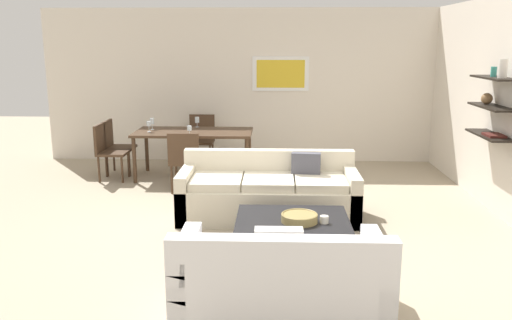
{
  "coord_description": "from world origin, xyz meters",
  "views": [
    {
      "loc": [
        0.22,
        -5.93,
        2.13
      ],
      "look_at": [
        -0.0,
        0.2,
        0.75
      ],
      "focal_mm": 37.11,
      "sensor_mm": 36.0,
      "label": 1
    }
  ],
  "objects_px": {
    "dining_chair_left_near": "(107,148)",
    "wine_glass_head": "(197,120)",
    "candle_jar": "(324,220)",
    "wine_glass_left_far": "(152,122)",
    "loveseat_white": "(281,281)",
    "dining_chair_left_far": "(115,143)",
    "dining_chair_foot": "(185,158)",
    "coffee_table": "(292,238)",
    "dining_table": "(194,135)",
    "dining_chair_head": "(201,137)",
    "decorative_bowl": "(299,217)",
    "wine_glass_foot": "(189,129)",
    "wine_glass_left_near": "(149,124)",
    "sofa_beige": "(269,194)"
  },
  "relations": [
    {
      "from": "loveseat_white",
      "to": "dining_chair_head",
      "type": "relative_size",
      "value": 1.88
    },
    {
      "from": "coffee_table",
      "to": "candle_jar",
      "type": "relative_size",
      "value": 13.36
    },
    {
      "from": "dining_chair_head",
      "to": "wine_glass_head",
      "type": "xyz_separation_m",
      "value": [
        -0.0,
        -0.47,
        0.36
      ]
    },
    {
      "from": "dining_table",
      "to": "coffee_table",
      "type": "bearing_deg",
      "value": -64.77
    },
    {
      "from": "decorative_bowl",
      "to": "dining_chair_foot",
      "type": "relative_size",
      "value": 0.41
    },
    {
      "from": "dining_table",
      "to": "wine_glass_foot",
      "type": "relative_size",
      "value": 12.5
    },
    {
      "from": "dining_chair_foot",
      "to": "dining_chair_head",
      "type": "xyz_separation_m",
      "value": [
        0.0,
        1.72,
        0.0
      ]
    },
    {
      "from": "decorative_bowl",
      "to": "wine_glass_foot",
      "type": "height_order",
      "value": "wine_glass_foot"
    },
    {
      "from": "wine_glass_head",
      "to": "wine_glass_foot",
      "type": "bearing_deg",
      "value": -90.0
    },
    {
      "from": "sofa_beige",
      "to": "dining_table",
      "type": "height_order",
      "value": "sofa_beige"
    },
    {
      "from": "loveseat_white",
      "to": "dining_chair_left_near",
      "type": "xyz_separation_m",
      "value": [
        -2.66,
        4.11,
        0.21
      ]
    },
    {
      "from": "coffee_table",
      "to": "wine_glass_foot",
      "type": "bearing_deg",
      "value": 118.34
    },
    {
      "from": "coffee_table",
      "to": "candle_jar",
      "type": "xyz_separation_m",
      "value": [
        0.31,
        -0.09,
        0.23
      ]
    },
    {
      "from": "decorative_bowl",
      "to": "dining_chair_head",
      "type": "bearing_deg",
      "value": 110.81
    },
    {
      "from": "wine_glass_head",
      "to": "dining_chair_left_near",
      "type": "bearing_deg",
      "value": -155.76
    },
    {
      "from": "dining_chair_head",
      "to": "wine_glass_foot",
      "type": "distance_m",
      "value": 1.3
    },
    {
      "from": "dining_table",
      "to": "decorative_bowl",
      "type": "bearing_deg",
      "value": -64.22
    },
    {
      "from": "dining_chair_left_far",
      "to": "wine_glass_left_far",
      "type": "bearing_deg",
      "value": -8.1
    },
    {
      "from": "dining_chair_foot",
      "to": "coffee_table",
      "type": "bearing_deg",
      "value": -56.94
    },
    {
      "from": "loveseat_white",
      "to": "coffee_table",
      "type": "distance_m",
      "value": 1.22
    },
    {
      "from": "dining_chair_left_far",
      "to": "dining_chair_foot",
      "type": "bearing_deg",
      "value": -38.76
    },
    {
      "from": "coffee_table",
      "to": "loveseat_white",
      "type": "bearing_deg",
      "value": -96.06
    },
    {
      "from": "dining_chair_left_near",
      "to": "dining_chair_foot",
      "type": "bearing_deg",
      "value": -26.34
    },
    {
      "from": "candle_jar",
      "to": "wine_glass_head",
      "type": "height_order",
      "value": "wine_glass_head"
    },
    {
      "from": "candle_jar",
      "to": "wine_glass_left_far",
      "type": "distance_m",
      "value": 4.15
    },
    {
      "from": "dining_table",
      "to": "dining_chair_foot",
      "type": "distance_m",
      "value": 0.88
    },
    {
      "from": "candle_jar",
      "to": "dining_chair_left_far",
      "type": "distance_m",
      "value": 4.61
    },
    {
      "from": "decorative_bowl",
      "to": "dining_chair_foot",
      "type": "bearing_deg",
      "value": 123.52
    },
    {
      "from": "loveseat_white",
      "to": "coffee_table",
      "type": "relative_size",
      "value": 1.45
    },
    {
      "from": "dining_chair_head",
      "to": "wine_glass_foot",
      "type": "height_order",
      "value": "wine_glass_foot"
    },
    {
      "from": "dining_table",
      "to": "wine_glass_head",
      "type": "distance_m",
      "value": 0.43
    },
    {
      "from": "loveseat_white",
      "to": "dining_chair_head",
      "type": "bearing_deg",
      "value": 104.51
    },
    {
      "from": "wine_glass_left_far",
      "to": "dining_chair_head",
      "type": "bearing_deg",
      "value": 47.68
    },
    {
      "from": "dining_chair_foot",
      "to": "dining_chair_head",
      "type": "height_order",
      "value": "same"
    },
    {
      "from": "decorative_bowl",
      "to": "wine_glass_left_near",
      "type": "height_order",
      "value": "wine_glass_left_near"
    },
    {
      "from": "dining_table",
      "to": "wine_glass_head",
      "type": "relative_size",
      "value": 10.86
    },
    {
      "from": "dining_chair_left_near",
      "to": "wine_glass_left_far",
      "type": "bearing_deg",
      "value": 26.13
    },
    {
      "from": "dining_chair_left_near",
      "to": "wine_glass_head",
      "type": "xyz_separation_m",
      "value": [
        1.32,
        0.6,
        0.36
      ]
    },
    {
      "from": "coffee_table",
      "to": "candle_jar",
      "type": "bearing_deg",
      "value": -16.27
    },
    {
      "from": "decorative_bowl",
      "to": "wine_glass_foot",
      "type": "bearing_deg",
      "value": 118.87
    },
    {
      "from": "dining_chair_left_far",
      "to": "coffee_table",
      "type": "bearing_deg",
      "value": -49.92
    },
    {
      "from": "dining_chair_foot",
      "to": "wine_glass_left_far",
      "type": "relative_size",
      "value": 4.77
    },
    {
      "from": "sofa_beige",
      "to": "dining_chair_left_far",
      "type": "bearing_deg",
      "value": 140.33
    },
    {
      "from": "loveseat_white",
      "to": "dining_chair_left_far",
      "type": "height_order",
      "value": "dining_chair_left_far"
    },
    {
      "from": "coffee_table",
      "to": "wine_glass_left_near",
      "type": "height_order",
      "value": "wine_glass_left_near"
    },
    {
      "from": "coffee_table",
      "to": "dining_table",
      "type": "height_order",
      "value": "dining_table"
    },
    {
      "from": "wine_glass_head",
      "to": "dining_table",
      "type": "bearing_deg",
      "value": -90.0
    },
    {
      "from": "dining_chair_left_near",
      "to": "dining_chair_left_far",
      "type": "relative_size",
      "value": 1.0
    },
    {
      "from": "dining_table",
      "to": "dining_chair_head",
      "type": "height_order",
      "value": "dining_chair_head"
    },
    {
      "from": "dining_table",
      "to": "wine_glass_left_far",
      "type": "xyz_separation_m",
      "value": [
        -0.68,
        0.11,
        0.2
      ]
    }
  ]
}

